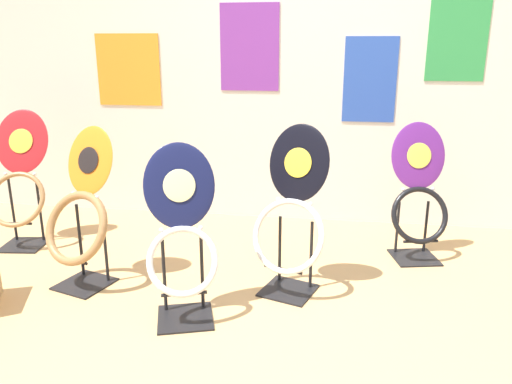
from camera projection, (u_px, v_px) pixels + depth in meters
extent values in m
plane|color=tan|center=(286.00, 378.00, 2.12)|extent=(14.00, 14.00, 0.00)
cube|color=silver|center=(315.00, 53.00, 3.70)|extent=(8.00, 0.06, 2.60)
cube|color=orange|center=(128.00, 70.00, 3.92)|extent=(0.51, 0.01, 0.55)
cube|color=purple|center=(249.00, 48.00, 3.73)|extent=(0.45, 0.01, 0.63)
cube|color=#2D8E47|center=(458.00, 40.00, 3.50)|extent=(0.40, 0.01, 0.56)
cube|color=#284CAD|center=(370.00, 80.00, 3.66)|extent=(0.38, 0.01, 0.62)
cube|color=black|center=(25.00, 245.00, 3.51)|extent=(0.31, 0.31, 0.01)
cylinder|color=black|center=(13.00, 209.00, 3.53)|extent=(0.02, 0.02, 0.46)
cylinder|color=black|center=(40.00, 209.00, 3.52)|extent=(0.02, 0.02, 0.46)
cylinder|color=black|center=(15.00, 223.00, 3.38)|extent=(0.22, 0.04, 0.02)
torus|color=#9E7042|center=(16.00, 199.00, 3.39)|extent=(0.42, 0.28, 0.35)
ellipsoid|color=#AD1E23|center=(22.00, 141.00, 3.45)|extent=(0.39, 0.23, 0.43)
ellipsoid|color=yellow|center=(21.00, 141.00, 3.44)|extent=(0.17, 0.09, 0.16)
sphere|color=silver|center=(5.00, 174.00, 3.44)|extent=(0.02, 0.02, 0.02)
sphere|color=silver|center=(35.00, 174.00, 3.43)|extent=(0.02, 0.02, 0.02)
cube|color=black|center=(288.00, 290.00, 2.86)|extent=(0.35, 0.35, 0.01)
cylinder|color=black|center=(280.00, 249.00, 2.92)|extent=(0.02, 0.02, 0.40)
cylinder|color=black|center=(311.00, 255.00, 2.83)|extent=(0.02, 0.02, 0.40)
cylinder|color=black|center=(283.00, 269.00, 2.75)|extent=(0.22, 0.09, 0.02)
torus|color=silver|center=(288.00, 236.00, 2.74)|extent=(0.47, 0.33, 0.40)
ellipsoid|color=black|center=(299.00, 163.00, 2.75)|extent=(0.38, 0.24, 0.42)
ellipsoid|color=yellow|center=(298.00, 163.00, 2.73)|extent=(0.17, 0.09, 0.16)
sphere|color=silver|center=(278.00, 199.00, 2.80)|extent=(0.02, 0.02, 0.02)
sphere|color=silver|center=(311.00, 204.00, 2.72)|extent=(0.02, 0.02, 0.02)
cube|color=black|center=(414.00, 257.00, 3.30)|extent=(0.33, 0.33, 0.01)
cylinder|color=black|center=(397.00, 227.00, 3.33)|extent=(0.02, 0.02, 0.35)
cylinder|color=black|center=(426.00, 227.00, 3.34)|extent=(0.02, 0.02, 0.35)
cylinder|color=black|center=(421.00, 241.00, 3.18)|extent=(0.22, 0.07, 0.02)
torus|color=black|center=(420.00, 215.00, 3.19)|extent=(0.40, 0.25, 0.36)
ellipsoid|color=#60237F|center=(418.00, 156.00, 3.20)|extent=(0.37, 0.19, 0.43)
ellipsoid|color=#E5CC4C|center=(419.00, 156.00, 3.18)|extent=(0.16, 0.08, 0.16)
sphere|color=silver|center=(403.00, 189.00, 3.21)|extent=(0.02, 0.02, 0.02)
sphere|color=silver|center=(433.00, 189.00, 3.22)|extent=(0.02, 0.02, 0.02)
cube|color=black|center=(185.00, 318.00, 2.57)|extent=(0.35, 0.35, 0.01)
cylinder|color=black|center=(164.00, 272.00, 2.58)|extent=(0.02, 0.02, 0.43)
cylinder|color=black|center=(202.00, 270.00, 2.61)|extent=(0.02, 0.02, 0.43)
cylinder|color=black|center=(184.00, 294.00, 2.45)|extent=(0.22, 0.09, 0.02)
torus|color=silver|center=(183.00, 261.00, 2.46)|extent=(0.39, 0.28, 0.34)
ellipsoid|color=#141942|center=(179.00, 186.00, 2.48)|extent=(0.38, 0.24, 0.42)
ellipsoid|color=beige|center=(179.00, 186.00, 2.46)|extent=(0.17, 0.10, 0.16)
sphere|color=silver|center=(161.00, 230.00, 2.47)|extent=(0.02, 0.02, 0.02)
sphere|color=silver|center=(201.00, 228.00, 2.50)|extent=(0.02, 0.02, 0.02)
cube|color=black|center=(85.00, 284.00, 2.94)|extent=(0.35, 0.35, 0.01)
cylinder|color=black|center=(80.00, 240.00, 2.99)|extent=(0.02, 0.02, 0.45)
cylinder|color=black|center=(105.00, 245.00, 2.91)|extent=(0.02, 0.02, 0.45)
cylinder|color=black|center=(72.00, 260.00, 2.82)|extent=(0.22, 0.08, 0.02)
torus|color=#9E7042|center=(76.00, 228.00, 2.82)|extent=(0.49, 0.37, 0.40)
ellipsoid|color=orange|center=(90.00, 160.00, 2.85)|extent=(0.36, 0.24, 0.39)
ellipsoid|color=black|center=(88.00, 160.00, 2.83)|extent=(0.16, 0.10, 0.15)
sphere|color=silver|center=(73.00, 193.00, 2.89)|extent=(0.02, 0.02, 0.02)
sphere|color=silver|center=(97.00, 197.00, 2.81)|extent=(0.02, 0.02, 0.02)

